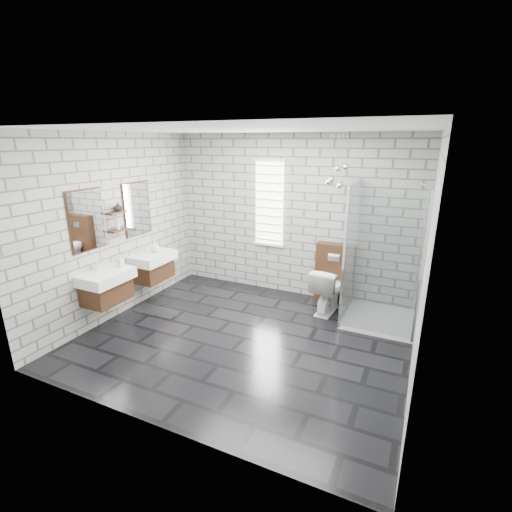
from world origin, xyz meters
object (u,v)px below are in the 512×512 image
Objects in this scene: vanity_left at (104,278)px; cistern_panel at (334,273)px; vanity_right at (151,258)px; toilet at (328,290)px; shower_enclosure at (374,291)px.

cistern_panel is at bearing 39.35° from vanity_left.
toilet is at bearing 17.64° from vanity_right.
shower_enclosure is (3.41, 1.70, -0.25)m from vanity_left.
shower_enclosure is at bearing -36.41° from cistern_panel.
vanity_right is 0.77× the size of shower_enclosure.
toilet is (-0.70, 0.13, -0.14)m from shower_enclosure.
shower_enclosure is at bearing 12.14° from vanity_right.
vanity_left and vanity_right have the same top height.
vanity_left is 1.00× the size of vanity_right.
shower_enclosure is (0.70, -0.52, 0.00)m from cistern_panel.
vanity_right is 2.99m from cistern_panel.
vanity_left is at bearing 39.63° from toilet.
shower_enclosure is (3.41, 0.73, -0.25)m from vanity_right.
shower_enclosure is 0.73m from toilet.
toilet is at bearing -90.00° from cistern_panel.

